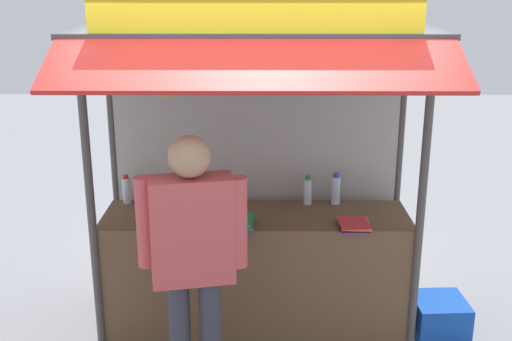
% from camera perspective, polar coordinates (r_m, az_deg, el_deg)
% --- Properties ---
extents(ground_plane, '(20.00, 20.00, 0.00)m').
position_cam_1_polar(ground_plane, '(5.17, 0.00, -13.67)').
color(ground_plane, gray).
extents(stall_counter, '(2.31, 0.64, 0.93)m').
position_cam_1_polar(stall_counter, '(4.95, 0.00, -9.05)').
color(stall_counter, brown).
rests_on(stall_counter, ground).
extents(stall_structure, '(2.51, 1.51, 2.66)m').
position_cam_1_polar(stall_structure, '(4.66, 0.01, 4.28)').
color(stall_structure, '#4C4742').
rests_on(stall_structure, ground).
extents(water_bottle_mid_left, '(0.06, 0.06, 0.23)m').
position_cam_1_polar(water_bottle_mid_left, '(5.07, -11.64, -1.73)').
color(water_bottle_mid_left, silver).
rests_on(water_bottle_mid_left, stall_counter).
extents(water_bottle_far_left, '(0.07, 0.07, 0.25)m').
position_cam_1_polar(water_bottle_far_left, '(4.98, 7.24, -1.72)').
color(water_bottle_far_left, silver).
rests_on(water_bottle_far_left, stall_counter).
extents(water_bottle_mid_right, '(0.07, 0.07, 0.23)m').
position_cam_1_polar(water_bottle_mid_right, '(4.96, 4.70, -1.86)').
color(water_bottle_mid_right, silver).
rests_on(water_bottle_mid_right, stall_counter).
extents(magazine_stack_left, '(0.26, 0.26, 0.05)m').
position_cam_1_polar(magazine_stack_left, '(4.79, -7.81, -3.77)').
color(magazine_stack_left, yellow).
rests_on(magazine_stack_left, stall_counter).
extents(magazine_stack_right, '(0.23, 0.28, 0.04)m').
position_cam_1_polar(magazine_stack_right, '(4.58, 8.88, -4.86)').
color(magazine_stack_right, purple).
rests_on(magazine_stack_right, stall_counter).
extents(magazine_stack_back_left, '(0.23, 0.31, 0.07)m').
position_cam_1_polar(magazine_stack_back_left, '(4.52, -1.60, -4.75)').
color(magazine_stack_back_left, blue).
rests_on(magazine_stack_back_left, stall_counter).
extents(banana_bunch_inner_right, '(0.10, 0.10, 0.28)m').
position_cam_1_polar(banana_bunch_inner_right, '(4.11, -8.24, 7.72)').
color(banana_bunch_inner_right, '#332D23').
extents(banana_bunch_inner_left, '(0.11, 0.11, 0.25)m').
position_cam_1_polar(banana_bunch_inner_left, '(4.07, 1.76, 8.06)').
color(banana_bunch_inner_left, '#332D23').
extents(vendor_person, '(0.67, 0.31, 1.77)m').
position_cam_1_polar(vendor_person, '(3.89, -5.77, -6.97)').
color(vendor_person, '#383842').
rests_on(vendor_person, ground).
extents(plastic_crate, '(0.42, 0.42, 0.28)m').
position_cam_1_polar(plastic_crate, '(5.19, 16.22, -12.54)').
color(plastic_crate, '#194CB2').
rests_on(plastic_crate, ground).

